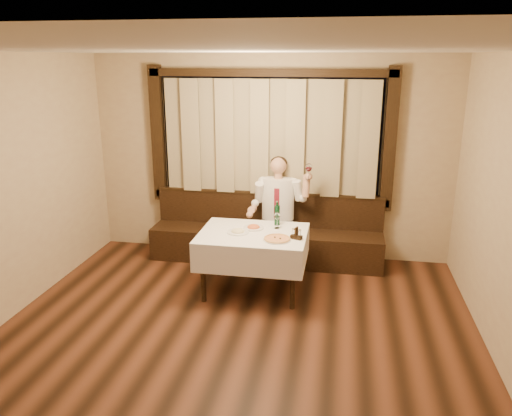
% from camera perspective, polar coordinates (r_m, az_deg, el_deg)
% --- Properties ---
extents(room, '(5.01, 6.01, 2.81)m').
position_cam_1_polar(room, '(5.01, -1.87, 2.44)').
color(room, black).
rests_on(room, ground).
extents(banquette, '(3.20, 0.61, 0.94)m').
position_cam_1_polar(banquette, '(7.01, 1.18, -3.48)').
color(banquette, black).
rests_on(banquette, ground).
extents(dining_table, '(1.27, 0.97, 0.76)m').
position_cam_1_polar(dining_table, '(5.95, -0.34, -3.77)').
color(dining_table, black).
rests_on(dining_table, ground).
extents(pizza, '(0.32, 0.32, 0.03)m').
position_cam_1_polar(pizza, '(5.67, 2.43, -3.54)').
color(pizza, white).
rests_on(pizza, dining_table).
extents(pasta_red, '(0.25, 0.25, 0.08)m').
position_cam_1_polar(pasta_red, '(6.03, -0.28, -2.04)').
color(pasta_red, white).
rests_on(pasta_red, dining_table).
extents(pasta_cream, '(0.25, 0.25, 0.09)m').
position_cam_1_polar(pasta_cream, '(5.89, -2.08, -2.53)').
color(pasta_cream, white).
rests_on(pasta_cream, dining_table).
extents(green_bottle, '(0.07, 0.07, 0.31)m').
position_cam_1_polar(green_bottle, '(6.14, 2.43, -0.78)').
color(green_bottle, '#115229').
rests_on(green_bottle, dining_table).
extents(table_wine_glass, '(0.07, 0.07, 0.20)m').
position_cam_1_polar(table_wine_glass, '(6.01, 2.44, -1.03)').
color(table_wine_glass, white).
rests_on(table_wine_glass, dining_table).
extents(cruet_caddy, '(0.14, 0.10, 0.14)m').
position_cam_1_polar(cruet_caddy, '(5.71, 4.63, -3.07)').
color(cruet_caddy, black).
rests_on(cruet_caddy, dining_table).
extents(seated_man, '(0.83, 0.62, 1.48)m').
position_cam_1_polar(seated_man, '(6.73, 2.50, 0.49)').
color(seated_man, black).
rests_on(seated_man, ground).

